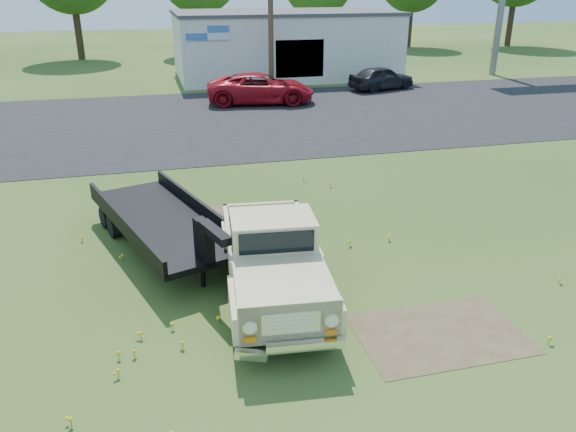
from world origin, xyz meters
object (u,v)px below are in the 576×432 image
object	(u,v)px
dark_sedan	(381,78)
flatbed_trailer	(162,216)
red_pickup	(261,89)
vintage_pickup_truck	(273,258)

from	to	relation	value
dark_sedan	flatbed_trailer	bearing A→B (deg)	128.09
flatbed_trailer	red_pickup	world-z (taller)	flatbed_trailer
vintage_pickup_truck	red_pickup	world-z (taller)	vintage_pickup_truck
vintage_pickup_truck	dark_sedan	bearing A→B (deg)	67.59
vintage_pickup_truck	flatbed_trailer	xyz separation A→B (m)	(-2.02, 2.92, -0.09)
red_pickup	vintage_pickup_truck	bearing A→B (deg)	178.73
vintage_pickup_truck	dark_sedan	world-z (taller)	vintage_pickup_truck
vintage_pickup_truck	flatbed_trailer	bearing A→B (deg)	130.28
vintage_pickup_truck	flatbed_trailer	distance (m)	3.55
vintage_pickup_truck	red_pickup	xyz separation A→B (m)	(3.74, 19.24, -0.13)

